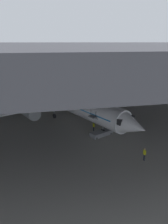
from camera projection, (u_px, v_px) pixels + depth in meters
name	position (u px, v px, depth m)	size (l,w,h in m)	color
ground_plane	(70.00, 119.00, 42.95)	(110.00, 110.00, 0.00)	gray
hangar_structure	(60.00, 46.00, 51.43)	(121.00, 99.00, 14.39)	#4C4F54
airplane_main	(70.00, 102.00, 42.05)	(33.93, 33.84, 11.26)	white
boarding_stairs	(101.00, 131.00, 35.01)	(4.36, 3.02, 4.62)	slate
crew_worker_near_nose	(144.00, 154.00, 27.45)	(0.24, 0.55, 1.75)	#232838
crew_worker_by_stairs	(94.00, 126.00, 36.56)	(0.27, 0.54, 1.66)	#232838
baggage_tug	(31.00, 108.00, 48.07)	(2.42, 2.39, 0.90)	yellow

